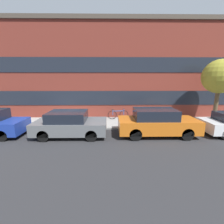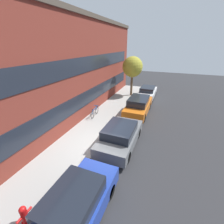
# 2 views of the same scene
# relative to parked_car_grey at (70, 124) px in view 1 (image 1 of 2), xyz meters

# --- Properties ---
(ground_plane) EXTENTS (56.00, 56.00, 0.00)m
(ground_plane) POSITION_rel_parked_car_grey_xyz_m (-0.63, 1.05, -0.68)
(ground_plane) COLOR #2B2B2D
(sidewalk_strip) EXTENTS (28.00, 2.69, 0.10)m
(sidewalk_strip) POSITION_rel_parked_car_grey_xyz_m (-0.63, 2.39, -0.63)
(sidewalk_strip) COLOR #9E9E99
(sidewalk_strip) RESTS_ON ground_plane
(rowhouse_facade) EXTENTS (28.00, 1.02, 7.53)m
(rowhouse_facade) POSITION_rel_parked_car_grey_xyz_m (-0.63, 4.18, 3.09)
(rowhouse_facade) COLOR maroon
(rowhouse_facade) RESTS_ON ground_plane
(parked_car_grey) EXTENTS (3.89, 1.80, 1.37)m
(parked_car_grey) POSITION_rel_parked_car_grey_xyz_m (0.00, 0.00, 0.00)
(parked_car_grey) COLOR slate
(parked_car_grey) RESTS_ON ground_plane
(parked_car_orange) EXTENTS (4.31, 1.68, 1.50)m
(parked_car_orange) POSITION_rel_parked_car_grey_xyz_m (4.79, 0.00, 0.06)
(parked_car_orange) COLOR #D16619
(parked_car_orange) RESTS_ON ground_plane
(bicycle) EXTENTS (1.57, 0.44, 0.76)m
(bicycle) POSITION_rel_parked_car_grey_xyz_m (2.83, 3.16, -0.20)
(bicycle) COLOR black
(bicycle) RESTS_ON sidewalk_strip
(street_tree) EXTENTS (2.17, 2.17, 4.25)m
(street_tree) POSITION_rel_parked_car_grey_xyz_m (9.29, 1.83, 2.56)
(street_tree) COLOR brown
(street_tree) RESTS_ON sidewalk_strip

